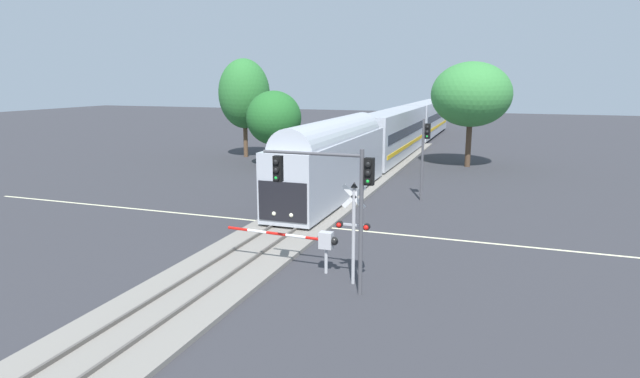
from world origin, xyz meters
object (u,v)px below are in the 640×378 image
Objects in this scene: crossing_gate_near at (315,240)px; oak_behind_train at (274,118)px; traffic_signal_far_side at (425,146)px; traffic_signal_near_right at (333,185)px; pine_left_background at (244,94)px; commuter_train at (396,131)px; crossing_signal_mast at (353,223)px; elm_centre_background at (471,95)px.

crossing_gate_near is 28.68m from oak_behind_train.
oak_behind_train is (-15.55, 10.14, 0.82)m from traffic_signal_far_side.
traffic_signal_near_right is (1.34, -1.73, 2.79)m from crossing_gate_near.
pine_left_background is at bearing 140.50° from oak_behind_train.
oak_behind_train is at bearing 146.89° from traffic_signal_far_side.
traffic_signal_near_right reaches higher than commuter_train.
traffic_signal_near_right is (-0.91, -16.80, 0.51)m from traffic_signal_far_side.
commuter_train is 15.32× the size of crossing_signal_mast.
commuter_train is 6.60× the size of elm_centre_background.
commuter_train reaches higher than crossing_gate_near.
elm_centre_background reaches higher than crossing_gate_near.
crossing_gate_near is 35.34m from pine_left_background.
elm_centre_background is (1.75, 15.69, 3.00)m from traffic_signal_far_side.
traffic_signal_far_side is at bearing -73.39° from commuter_train.
crossing_signal_mast is 31.89m from elm_centre_background.
crossing_gate_near is 3.55m from traffic_signal_near_right.
oak_behind_train is (-14.64, 26.95, 0.31)m from traffic_signal_near_right.
commuter_train is 13.72m from oak_behind_train.
traffic_signal_near_right is 0.79× the size of oak_behind_train.
crossing_signal_mast is 36.86m from pine_left_background.
pine_left_background reaches higher than elm_centre_background.
elm_centre_background is at bearing 2.98° from pine_left_background.
traffic_signal_near_right reaches higher than crossing_gate_near.
pine_left_background reaches higher than oak_behind_train.
commuter_train is at bearing 44.66° from oak_behind_train.
traffic_signal_far_side is at bearing -34.84° from pine_left_background.
traffic_signal_near_right is 0.58× the size of elm_centre_background.
commuter_train is at bearing 98.82° from crossing_signal_mast.
traffic_signal_far_side is at bearing 88.71° from crossing_signal_mast.
traffic_signal_far_side is 16.84m from traffic_signal_near_right.
commuter_train is 20.58m from traffic_signal_far_side.
crossing_signal_mast is 0.43× the size of elm_centre_background.
traffic_signal_far_side is 0.99× the size of traffic_signal_near_right.
crossing_signal_mast is at bearing 60.01° from traffic_signal_near_right.
crossing_signal_mast is at bearing -22.26° from crossing_gate_near.
elm_centre_background is (2.11, 31.55, 4.15)m from crossing_signal_mast.
oak_behind_train is (-17.31, -5.55, -2.18)m from elm_centre_background.
elm_centre_background is (2.66, 32.50, 2.49)m from traffic_signal_near_right.
crossing_gate_near is 2.34m from crossing_signal_mast.
pine_left_background is at bearing -160.92° from commuter_train.
traffic_signal_near_right reaches higher than traffic_signal_far_side.
crossing_signal_mast reaches higher than crossing_gate_near.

